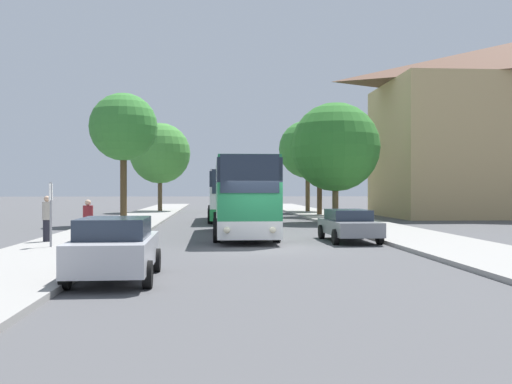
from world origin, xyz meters
name	(u,v)px	position (x,y,z in m)	size (l,w,h in m)	color
ground_plane	(262,249)	(0.00, 0.00, 0.00)	(300.00, 300.00, 0.00)	#4C4C4F
sidewalk_left	(65,249)	(-7.00, 0.00, 0.07)	(4.00, 120.00, 0.15)	gray
sidewalk_right	(450,246)	(7.00, 0.00, 0.07)	(4.00, 120.00, 0.15)	gray
bus_front	(243,196)	(-0.39, 6.11, 1.87)	(2.78, 11.02, 3.51)	silver
bus_middle	(228,195)	(-0.76, 19.10, 1.80)	(2.77, 10.65, 3.38)	#238942
parked_car_left_curb	(115,247)	(-4.13, -7.03, 0.79)	(2.05, 4.33, 1.51)	#B7B7BC
parked_car_right_near	(349,224)	(3.88, 2.99, 0.71)	(2.04, 4.51, 1.33)	slate
bus_stop_sign	(51,206)	(-7.49, -0.05, 1.58)	(0.08, 0.45, 2.29)	gray
pedestrian_waiting_near	(88,222)	(-6.30, 0.44, 0.98)	(0.36, 0.36, 1.66)	#23232D
pedestrian_waiting_far	(47,218)	(-8.22, 2.13, 1.05)	(0.36, 0.36, 1.78)	#23232D
tree_left_near	(123,128)	(-7.18, 14.98, 5.90)	(4.09, 4.09, 7.83)	#513D23
tree_left_far	(160,153)	(-6.71, 34.38, 5.49)	(5.62, 5.62, 8.16)	brown
tree_right_near	(308,149)	(6.84, 32.53, 5.80)	(5.29, 5.29, 8.31)	brown
tree_right_mid	(320,147)	(6.68, 25.53, 5.53)	(4.03, 4.03, 7.42)	#47331E
tree_right_far	(335,147)	(6.12, 16.61, 4.90)	(5.75, 5.75, 7.63)	brown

